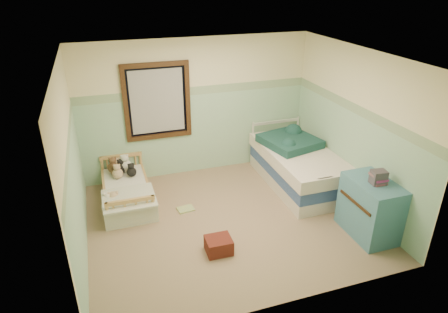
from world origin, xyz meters
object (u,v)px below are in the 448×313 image
object	(u,v)px
plush_floor_tan	(114,206)
floor_book	(186,209)
dresser	(370,208)
plush_floor_cream	(110,206)
toddler_bed_frame	(127,196)
twin_bed_frame	(297,179)
red_pillow	(219,245)

from	to	relation	value
plush_floor_tan	floor_book	xyz separation A→B (m)	(1.09, -0.26, -0.12)
dresser	plush_floor_cream	bearing A→B (deg)	154.17
toddler_bed_frame	floor_book	bearing A→B (deg)	-33.06
toddler_bed_frame	plush_floor_cream	distance (m)	0.41
plush_floor_cream	twin_bed_frame	xyz separation A→B (m)	(3.26, -0.08, -0.02)
plush_floor_cream	floor_book	xyz separation A→B (m)	(1.15, -0.27, -0.12)
toddler_bed_frame	plush_floor_cream	xyz separation A→B (m)	(-0.29, -0.29, 0.04)
red_pillow	floor_book	distance (m)	1.19
plush_floor_cream	plush_floor_tan	size ratio (longest dim) A/B	0.99
red_pillow	floor_book	size ratio (longest dim) A/B	1.36
floor_book	plush_floor_cream	bearing A→B (deg)	159.68
twin_bed_frame	floor_book	xyz separation A→B (m)	(-2.11, -0.19, -0.10)
plush_floor_cream	twin_bed_frame	world-z (taller)	plush_floor_cream
toddler_bed_frame	plush_floor_tan	world-z (taller)	plush_floor_tan
dresser	floor_book	xyz separation A→B (m)	(-2.38, 1.44, -0.42)
dresser	floor_book	size ratio (longest dim) A/B	3.33
plush_floor_tan	dresser	size ratio (longest dim) A/B	0.31
twin_bed_frame	dresser	size ratio (longest dim) A/B	2.37
toddler_bed_frame	dresser	bearing A→B (deg)	-31.65
red_pillow	floor_book	xyz separation A→B (m)	(-0.19, 1.17, -0.10)
twin_bed_frame	dresser	world-z (taller)	dresser
plush_floor_tan	plush_floor_cream	bearing A→B (deg)	164.64
plush_floor_cream	dresser	world-z (taller)	dresser
twin_bed_frame	floor_book	world-z (taller)	twin_bed_frame
plush_floor_cream	red_pillow	xyz separation A→B (m)	(1.35, -1.44, -0.02)
toddler_bed_frame	plush_floor_cream	world-z (taller)	plush_floor_cream
floor_book	plush_floor_tan	bearing A→B (deg)	159.81
floor_book	red_pillow	bearing A→B (deg)	-87.66
dresser	red_pillow	world-z (taller)	dresser
dresser	red_pillow	xyz separation A→B (m)	(-2.19, 0.27, -0.32)
red_pillow	plush_floor_tan	bearing A→B (deg)	131.95
dresser	red_pillow	size ratio (longest dim) A/B	2.46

